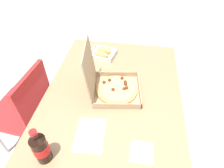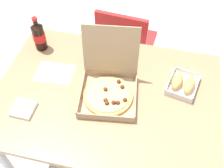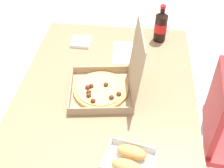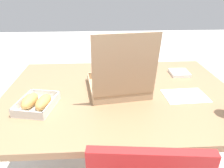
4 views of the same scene
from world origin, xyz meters
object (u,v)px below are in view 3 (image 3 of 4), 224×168
Objects in this scene: pizza_box_open at (106,85)px; napkin_pile at (81,42)px; cola_bottle at (161,26)px; paper_menu at (126,53)px; bread_side_box at (129,160)px.

pizza_box_open reaches higher than napkin_pile.
pizza_box_open is at bearing 26.73° from napkin_pile.
cola_bottle reaches higher than napkin_pile.
napkin_pile is (-0.07, -0.27, 0.01)m from paper_menu.
napkin_pile is (0.09, -0.46, -0.08)m from cola_bottle.
paper_menu is at bearing 168.04° from pizza_box_open.
bread_side_box reaches higher than napkin_pile.
napkin_pile is (-0.78, -0.34, -0.02)m from bread_side_box.
bread_side_box is at bearing 19.39° from pizza_box_open.
napkin_pile is at bearing -153.27° from pizza_box_open.
pizza_box_open reaches higher than bread_side_box.
pizza_box_open is 1.62× the size of cola_bottle.
bread_side_box is 0.97× the size of cola_bottle.
pizza_box_open is 0.35m from paper_menu.
bread_side_box is 0.85m from napkin_pile.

